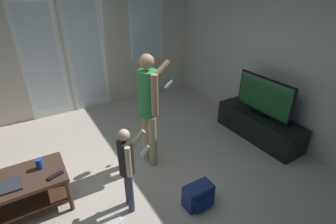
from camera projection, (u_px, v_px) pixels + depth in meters
name	position (u px, v px, depth m)	size (l,w,h in m)	color
ground_plane	(119.00, 189.00, 3.22)	(5.66, 5.26, 0.02)	#C1B1A4
wall_back_with_doors	(63.00, 44.00, 4.59)	(5.66, 0.09, 2.73)	beige
wall_right_plain	(283.00, 55.00, 3.87)	(0.06, 5.26, 2.70)	beige
coffee_table	(25.00, 187.00, 2.78)	(0.87, 0.58, 0.47)	#442D22
tv_stand	(259.00, 126.00, 4.20)	(0.48, 1.47, 0.43)	black
flat_screen_tv	(264.00, 97.00, 3.96)	(0.08, 1.01, 0.62)	black
person_adult	(149.00, 102.00, 3.27)	(0.62, 0.45, 1.60)	tan
person_child	(127.00, 164.00, 2.68)	(0.40, 0.29, 1.06)	#373F56
backpack	(198.00, 196.00, 2.93)	(0.35, 0.23, 0.28)	navy
laptop_closed	(5.00, 187.00, 2.59)	(0.32, 0.24, 0.02)	#2D2F37
cup_near_edge	(39.00, 164.00, 2.84)	(0.08, 0.08, 0.12)	#1E45A1
tv_remote_black	(55.00, 175.00, 2.74)	(0.17, 0.05, 0.02)	black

